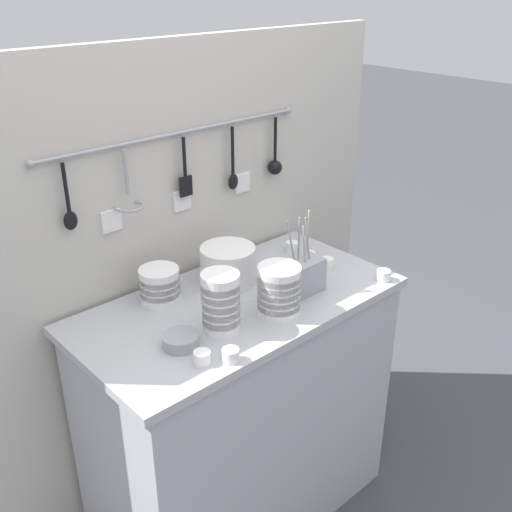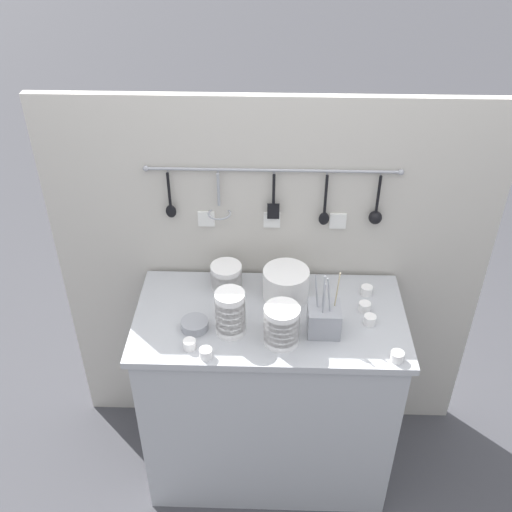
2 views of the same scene
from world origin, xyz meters
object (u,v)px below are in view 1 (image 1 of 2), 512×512
steel_mixing_bowl (181,340)px  cup_back_right (202,358)px  plate_stack (228,265)px  cutlery_caddy (300,273)px  cup_centre (292,247)px  cup_edge_far (231,355)px  bowl_stack_back_corner (279,290)px  bowl_stack_tall_left (221,302)px  cup_beside_plates (309,257)px  bowl_stack_short_front (160,285)px  cup_by_caddy (384,275)px  cup_edge_near (327,263)px

steel_mixing_bowl → cup_back_right: (-0.01, -0.11, 0.00)m
plate_stack → cutlery_caddy: cutlery_caddy is taller
cup_centre → plate_stack: bearing=-176.2°
cutlery_caddy → cup_edge_far: cutlery_caddy is taller
bowl_stack_back_corner → cup_back_right: bowl_stack_back_corner is taller
bowl_stack_tall_left → cup_centre: bowl_stack_tall_left is taller
cup_beside_plates → cutlery_caddy: bearing=-144.7°
plate_stack → cup_back_right: bearing=-138.5°
bowl_stack_short_front → steel_mixing_bowl: (-0.11, -0.26, -0.04)m
plate_stack → cutlery_caddy: (0.15, -0.21, -0.00)m
steel_mixing_bowl → cup_beside_plates: bearing=10.7°
bowl_stack_back_corner → steel_mixing_bowl: 0.35m
cup_beside_plates → cup_centre: size_ratio=1.00×
cup_edge_far → cup_centre: bearing=31.4°
cutlery_caddy → cup_by_caddy: cutlery_caddy is taller
cup_beside_plates → steel_mixing_bowl: bearing=-169.3°
steel_mixing_bowl → cutlery_caddy: cutlery_caddy is taller
bowl_stack_back_corner → plate_stack: size_ratio=0.85×
bowl_stack_back_corner → cup_edge_near: bearing=17.2°
bowl_stack_tall_left → cutlery_caddy: (0.36, 0.02, -0.04)m
cutlery_caddy → cup_back_right: (-0.51, -0.12, -0.04)m
bowl_stack_back_corner → steel_mixing_bowl: bowl_stack_back_corner is taller
cup_by_caddy → cup_centre: 0.39m
bowl_stack_short_front → plate_stack: size_ratio=0.69×
bowl_stack_short_front → bowl_stack_tall_left: bowl_stack_tall_left is taller
steel_mixing_bowl → cutlery_caddy: bearing=0.5°
steel_mixing_bowl → cup_edge_near: bearing=4.1°
plate_stack → cup_centre: size_ratio=3.94×
bowl_stack_short_front → cutlery_caddy: 0.48m
plate_stack → cup_beside_plates: plate_stack is taller
cup_by_caddy → cup_centre: same height
bowl_stack_tall_left → cup_centre: 0.62m
bowl_stack_tall_left → plate_stack: 0.32m
bowl_stack_short_front → cup_edge_near: (0.59, -0.21, -0.04)m
cup_beside_plates → cup_centre: (0.02, 0.11, 0.00)m
bowl_stack_back_corner → cup_by_caddy: bearing=-11.9°
bowl_stack_short_front → cup_back_right: bearing=-107.0°
bowl_stack_short_front → cup_by_caddy: bearing=-31.9°
cup_by_caddy → bowl_stack_tall_left: bearing=167.6°
cup_edge_far → plate_stack: bearing=50.9°
bowl_stack_short_front → cup_edge_far: bearing=-96.6°
bowl_stack_tall_left → cup_beside_plates: 0.56m
bowl_stack_short_front → bowl_stack_back_corner: (0.23, -0.32, 0.02)m
plate_stack → steel_mixing_bowl: (-0.36, -0.21, -0.05)m
cup_back_right → cup_by_caddy: bearing=-2.9°
plate_stack → cup_by_caddy: (0.41, -0.37, -0.05)m
cutlery_caddy → cup_back_right: size_ratio=5.60×
cup_edge_far → bowl_stack_tall_left: bearing=59.7°
bowl_stack_back_corner → cutlery_caddy: size_ratio=0.60×
cup_back_right → cup_beside_plates: size_ratio=1.00×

